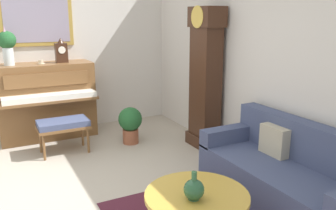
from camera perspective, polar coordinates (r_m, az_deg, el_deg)
name	(u,v)px	position (r m, az deg, el deg)	size (l,w,h in m)	color
ground_plane	(71,205)	(3.97, -15.58, -15.47)	(6.40, 6.00, 0.10)	#B2A899
wall_left	(29,47)	(6.06, -21.80, 8.74)	(0.13, 4.90, 2.80)	silver
wall_back	(256,56)	(4.57, 14.14, 7.77)	(5.30, 0.13, 2.80)	silver
piano	(47,100)	(5.84, -19.19, 0.71)	(0.87, 1.44, 1.18)	brown
piano_bench	(63,125)	(5.11, -16.74, -3.18)	(0.42, 0.70, 0.48)	brown
grandfather_clock	(205,82)	(5.07, 6.09, 3.71)	(0.52, 0.34, 2.03)	#3D2316
couch	(287,176)	(3.82, 18.88, -10.85)	(1.90, 0.80, 0.84)	#424C70
coffee_table	(197,197)	(3.03, 4.72, -14.73)	(0.88, 0.88, 0.45)	gold
mantel_clock	(61,52)	(5.76, -17.03, 8.35)	(0.13, 0.18, 0.38)	#3D2316
flower_vase	(7,44)	(5.66, -24.77, 9.04)	(0.26, 0.26, 0.58)	silver
teacup	(41,62)	(5.69, -20.01, 6.55)	(0.12, 0.12, 0.06)	beige
green_jug	(194,189)	(2.89, 4.25, -13.57)	(0.17, 0.17, 0.24)	#234C33
potted_plant	(130,123)	(5.33, -6.18, -2.89)	(0.36, 0.36, 0.56)	#935138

